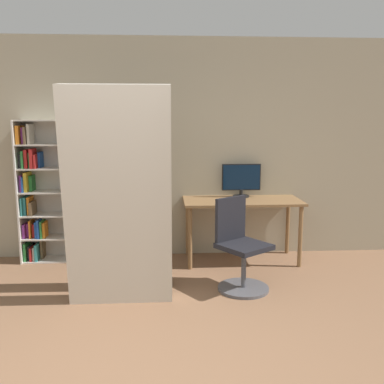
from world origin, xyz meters
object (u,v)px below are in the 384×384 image
Objects in this scene: monitor at (241,179)px; office_chair at (240,253)px; mattress_near at (119,198)px; mattress_far at (122,192)px; bookshelf at (41,193)px.

office_chair is at bearing -100.06° from monitor.
monitor is at bearing 44.92° from mattress_near.
office_chair is 1.36m from mattress_near.
mattress_near is at bearing -90.00° from mattress_far.
mattress_near is at bearing -135.08° from monitor.
monitor is 1.24m from office_chair.
monitor is 0.52× the size of office_chair.
office_chair is at bearing 14.05° from mattress_near.
office_chair is 1.33m from mattress_far.
monitor is 0.24× the size of mattress_far.
monitor is at bearing 79.94° from office_chair.
mattress_far is (0.00, 0.31, -0.00)m from mattress_near.
bookshelf is 1.51m from mattress_far.
office_chair is (-0.19, -1.07, -0.60)m from monitor.
bookshelf is 1.74m from mattress_near.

